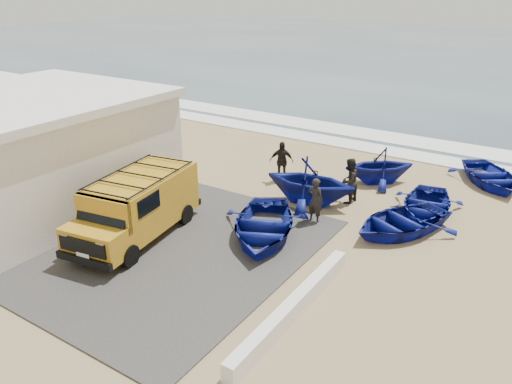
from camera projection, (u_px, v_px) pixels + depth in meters
The scene contains 17 objects.
ground at pixel (213, 227), 18.17m from camera, with size 160.00×160.00×0.00m, color #9C835A.
slab at pixel (134, 234), 17.62m from camera, with size 12.00×10.00×0.05m, color #413E3C.
ocean at pixel (490, 54), 61.42m from camera, with size 180.00×88.00×0.01m, color #385166.
surf_line at pixel (346, 144), 27.42m from camera, with size 180.00×1.60×0.06m, color white.
surf_wash at pixel (363, 133), 29.36m from camera, with size 180.00×2.20×0.04m, color white.
building at pixel (28, 150), 19.54m from camera, with size 8.40×9.40×4.30m.
parapet at pixel (293, 308), 13.24m from camera, with size 0.35×6.00×0.55m, color silver.
van at pixel (137, 205), 17.09m from camera, with size 2.83×5.49×2.25m.
boat_near_left at pixel (263, 226), 17.29m from camera, with size 3.13×4.38×0.91m, color navy.
boat_near_right at pixel (400, 221), 17.68m from camera, with size 2.86×4.01×0.83m, color navy.
boat_mid_left at pixel (310, 181), 19.79m from camera, with size 3.16×3.66×1.93m, color navy.
boat_mid_right at pixel (426, 205), 19.06m from camera, with size 2.64×3.70×0.77m, color navy.
boat_far_left at pixel (379, 165), 21.89m from camera, with size 2.66×3.08×1.62m, color navy.
boat_far_right at pixel (490, 176), 21.85m from camera, with size 2.79×3.90×0.81m, color navy.
fisherman_front at pixel (315, 200), 18.27m from camera, with size 0.63×0.42×1.74m, color black.
fisherman_middle at pixel (349, 181), 19.90m from camera, with size 0.90×0.70×1.85m, color black.
fisherman_back at pixel (281, 161), 22.11m from camera, with size 1.06×0.44×1.81m, color black.
Camera 1 is at (10.15, -12.76, 8.27)m, focal length 35.00 mm.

